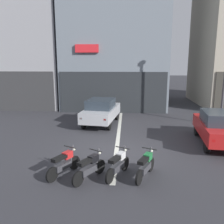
# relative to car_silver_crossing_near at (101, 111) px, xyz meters

# --- Properties ---
(ground_plane) EXTENTS (120.00, 120.00, 0.00)m
(ground_plane) POSITION_rel_car_silver_crossing_near_xyz_m (1.19, -4.79, -0.89)
(ground_plane) COLOR #333338
(lane_centre_line) EXTENTS (0.20, 18.00, 0.01)m
(lane_centre_line) POSITION_rel_car_silver_crossing_near_xyz_m (1.19, 1.21, -0.88)
(lane_centre_line) COLOR silver
(lane_centre_line) RESTS_ON ground
(building_corner_left) EXTENTS (10.57, 9.15, 18.63)m
(building_corner_left) POSITION_rel_car_silver_crossing_near_xyz_m (-9.26, 8.24, 8.41)
(building_corner_left) COLOR #9E9EA3
(building_corner_left) RESTS_ON ground
(building_mid_block) EXTENTS (8.62, 9.60, 14.69)m
(building_mid_block) POSITION_rel_car_silver_crossing_near_xyz_m (0.55, 8.24, 6.45)
(building_mid_block) COLOR gray
(building_mid_block) RESTS_ON ground
(car_silver_crossing_near) EXTENTS (2.31, 4.30, 1.64)m
(car_silver_crossing_near) POSITION_rel_car_silver_crossing_near_xyz_m (0.00, 0.00, 0.00)
(car_silver_crossing_near) COLOR black
(car_silver_crossing_near) RESTS_ON ground
(car_red_parked_kerbside) EXTENTS (2.17, 4.26, 1.64)m
(car_red_parked_kerbside) POSITION_rel_car_silver_crossing_near_xyz_m (6.11, -3.46, 0.00)
(car_red_parked_kerbside) COLOR black
(car_red_parked_kerbside) RESTS_ON ground
(car_black_down_street) EXTENTS (2.28, 4.29, 1.64)m
(car_black_down_street) POSITION_rel_car_silver_crossing_near_xyz_m (2.02, 9.03, 0.00)
(car_black_down_street) COLOR black
(car_black_down_street) RESTS_ON ground
(motorcycle_red_row_leftmost) EXTENTS (0.86, 1.50, 0.98)m
(motorcycle_red_row_leftmost) POSITION_rel_car_silver_crossing_near_xyz_m (-0.57, -7.16, -0.43)
(motorcycle_red_row_leftmost) COLOR black
(motorcycle_red_row_leftmost) RESTS_ON ground
(motorcycle_black_row_left_mid) EXTENTS (0.94, 1.45, 0.98)m
(motorcycle_black_row_left_mid) POSITION_rel_car_silver_crossing_near_xyz_m (0.39, -7.42, -0.43)
(motorcycle_black_row_left_mid) COLOR black
(motorcycle_black_row_left_mid) RESTS_ON ground
(motorcycle_white_row_centre) EXTENTS (0.80, 1.53, 0.98)m
(motorcycle_white_row_centre) POSITION_rel_car_silver_crossing_near_xyz_m (1.35, -7.12, -0.43)
(motorcycle_white_row_centre) COLOR black
(motorcycle_white_row_centre) RESTS_ON ground
(motorcycle_green_row_right_mid) EXTENTS (0.79, 1.54, 0.98)m
(motorcycle_green_row_right_mid) POSITION_rel_car_silver_crossing_near_xyz_m (2.31, -7.16, -0.43)
(motorcycle_green_row_right_mid) COLOR black
(motorcycle_green_row_right_mid) RESTS_ON ground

